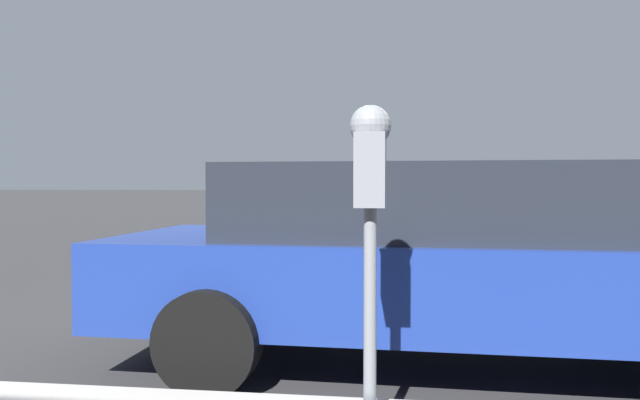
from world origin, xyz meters
The scene contains 3 objects.
ground_plane centered at (0.00, 0.00, 0.00)m, with size 220.00×220.00×0.00m, color #333335.
parking_meter centered at (-2.53, 0.20, 1.28)m, with size 0.21×0.19×1.46m.
car_blue centered at (-0.96, -0.20, 0.75)m, with size 2.13×4.70×1.40m.
Camera 1 is at (-5.39, 0.05, 1.27)m, focal length 35.00 mm.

